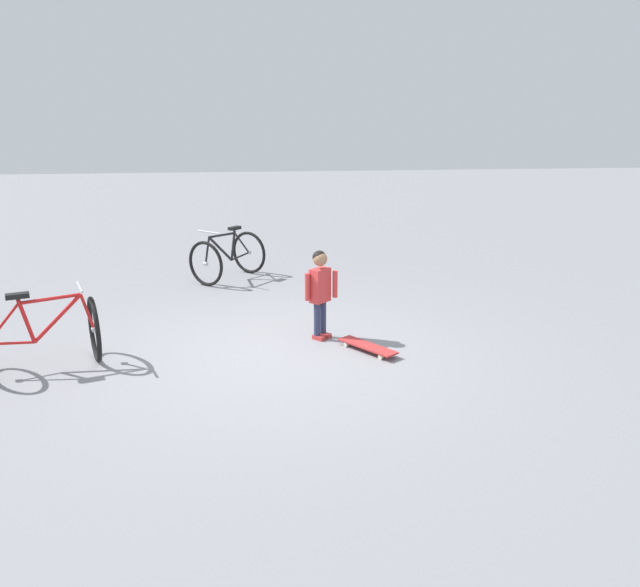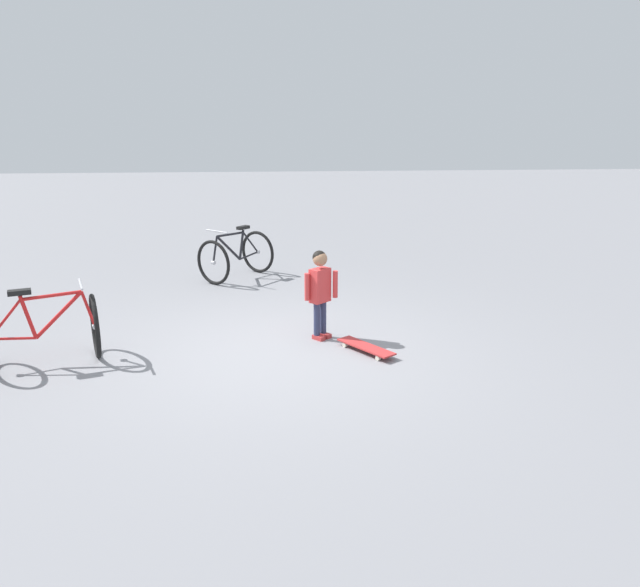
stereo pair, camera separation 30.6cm
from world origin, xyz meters
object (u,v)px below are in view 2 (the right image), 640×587
at_px(child_person, 320,285).
at_px(bicycle_mid, 236,256).
at_px(skateboard, 366,347).
at_px(bicycle_near, 44,330).

relative_size(child_person, bicycle_mid, 0.84).
bearing_deg(bicycle_mid, child_person, 20.06).
bearing_deg(skateboard, bicycle_mid, -156.03).
xyz_separation_m(skateboard, bicycle_mid, (-3.52, -1.57, 0.32)).
height_order(child_person, bicycle_near, child_person).
bearing_deg(bicycle_near, child_person, 100.70).
distance_m(bicycle_near, bicycle_mid, 4.03).
bearing_deg(child_person, bicycle_near, -79.30).
bearing_deg(child_person, bicycle_mid, -159.94).
bearing_deg(bicycle_near, bicycle_mid, 152.35).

